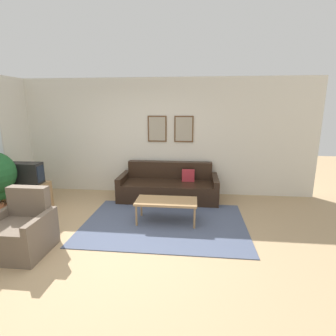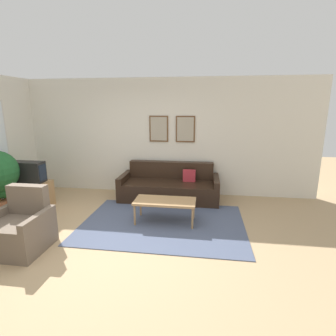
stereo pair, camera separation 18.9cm
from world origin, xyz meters
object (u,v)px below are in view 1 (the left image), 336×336
object	(u,v)px
coffee_table	(166,202)
armchair	(21,232)
couch	(169,187)
tv	(25,173)

from	to	relation	value
coffee_table	armchair	xyz separation A→B (m)	(-1.97, -1.19, -0.08)
couch	tv	xyz separation A→B (m)	(-2.78, -0.93, 0.48)
couch	coffee_table	size ratio (longest dim) A/B	2.01
tv	armchair	size ratio (longest dim) A/B	0.72
coffee_table	tv	bearing A→B (deg)	173.54
couch	tv	size ratio (longest dim) A/B	3.36
tv	armchair	xyz separation A→B (m)	(0.89, -1.52, -0.46)
tv	armchair	bearing A→B (deg)	-59.49
coffee_table	armchair	world-z (taller)	armchair
coffee_table	armchair	size ratio (longest dim) A/B	1.21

